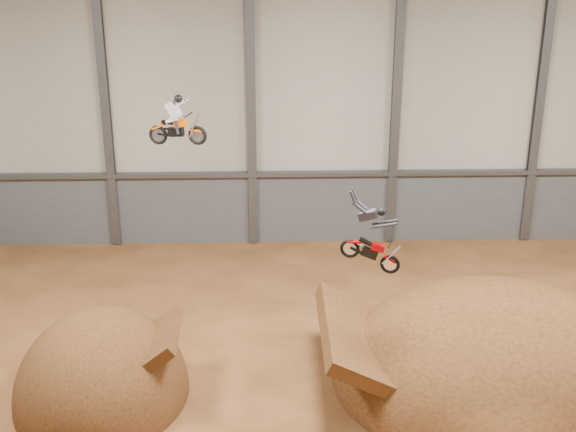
# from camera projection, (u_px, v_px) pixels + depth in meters

# --- Properties ---
(floor) EXTENTS (40.00, 40.00, 0.00)m
(floor) POSITION_uv_depth(u_px,v_px,m) (352.00, 428.00, 25.71)
(floor) COLOR #522E15
(floor) RESTS_ON ground
(back_wall) EXTENTS (40.00, 0.10, 14.00)m
(back_wall) POSITION_uv_depth(u_px,v_px,m) (324.00, 101.00, 36.97)
(back_wall) COLOR #B2AD9E
(back_wall) RESTS_ON ground
(lower_band_back) EXTENTS (39.80, 0.18, 3.50)m
(lower_band_back) POSITION_uv_depth(u_px,v_px,m) (322.00, 208.00, 38.85)
(lower_band_back) COLOR #505257
(lower_band_back) RESTS_ON ground
(steel_rail) EXTENTS (39.80, 0.35, 0.20)m
(steel_rail) POSITION_uv_depth(u_px,v_px,m) (323.00, 174.00, 38.03)
(steel_rail) COLOR #47494F
(steel_rail) RESTS_ON lower_band_back
(steel_column_1) EXTENTS (0.40, 0.36, 13.90)m
(steel_column_1) POSITION_uv_depth(u_px,v_px,m) (105.00, 104.00, 36.53)
(steel_column_1) COLOR #47494F
(steel_column_1) RESTS_ON ground
(steel_column_2) EXTENTS (0.40, 0.36, 13.90)m
(steel_column_2) POSITION_uv_depth(u_px,v_px,m) (251.00, 103.00, 36.70)
(steel_column_2) COLOR #47494F
(steel_column_2) RESTS_ON ground
(steel_column_3) EXTENTS (0.40, 0.36, 13.90)m
(steel_column_3) POSITION_uv_depth(u_px,v_px,m) (396.00, 102.00, 36.87)
(steel_column_3) COLOR #47494F
(steel_column_3) RESTS_ON ground
(steel_column_4) EXTENTS (0.40, 0.36, 13.90)m
(steel_column_4) POSITION_uv_depth(u_px,v_px,m) (540.00, 101.00, 37.03)
(steel_column_4) COLOR #47494F
(steel_column_4) RESTS_ON ground
(takeoff_ramp) EXTENTS (5.89, 6.79, 5.89)m
(takeoff_ramp) POSITION_uv_depth(u_px,v_px,m) (103.00, 394.00, 27.44)
(takeoff_ramp) COLOR #381E0E
(takeoff_ramp) RESTS_ON ground
(landing_ramp) EXTENTS (11.43, 10.11, 6.59)m
(landing_ramp) POSITION_uv_depth(u_px,v_px,m) (494.00, 380.00, 28.22)
(landing_ramp) COLOR #381E0E
(landing_ramp) RESTS_ON ground
(fmx_rider_a) EXTENTS (2.41, 1.41, 2.08)m
(fmx_rider_a) POSITION_uv_depth(u_px,v_px,m) (177.00, 118.00, 27.90)
(fmx_rider_a) COLOR #F05B00
(fmx_rider_b) EXTENTS (3.24, 1.60, 2.91)m
(fmx_rider_b) POSITION_uv_depth(u_px,v_px,m) (368.00, 232.00, 24.98)
(fmx_rider_b) COLOR #C80005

